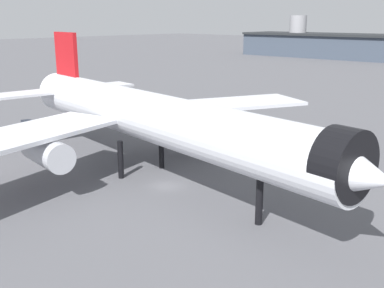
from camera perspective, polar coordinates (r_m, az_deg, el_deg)
The scene contains 3 objects.
ground at distance 62.59m, azimuth -3.05°, elevation -5.13°, with size 900.00×900.00×0.00m, color #56565B.
airliner_near_gate at distance 63.68m, azimuth -5.02°, elevation 3.18°, with size 69.47×62.99×19.37m.
baggage_tug_wing at distance 100.32m, azimuth -19.58°, elevation 2.36°, with size 3.51×2.61×1.85m.
Camera 1 is at (42.84, -40.14, 21.69)m, focal length 43.57 mm.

